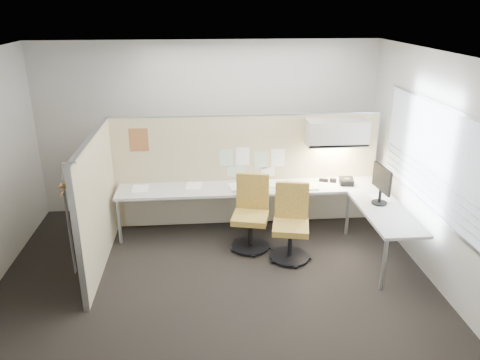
{
  "coord_description": "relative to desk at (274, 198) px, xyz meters",
  "views": [
    {
      "loc": [
        -0.12,
        -5.23,
        3.34
      ],
      "look_at": [
        0.4,
        0.8,
        1.03
      ],
      "focal_mm": 35.0,
      "sensor_mm": 36.0,
      "label": 1
    }
  ],
  "objects": [
    {
      "name": "paper_stack_2",
      "position": [
        -0.54,
        0.09,
        0.15
      ],
      "size": [
        0.27,
        0.33,
        0.04
      ],
      "primitive_type": "cube",
      "rotation": [
        0.0,
        0.0,
        0.15
      ],
      "color": "white",
      "rests_on": "desk"
    },
    {
      "name": "chair_right",
      "position": [
        0.13,
        -0.69,
        -0.12
      ],
      "size": [
        0.57,
        0.59,
        1.03
      ],
      "rotation": [
        0.0,
        0.0,
        -0.21
      ],
      "color": "black",
      "rests_on": "floor"
    },
    {
      "name": "paper_stack_0",
      "position": [
        -1.98,
        0.15,
        0.14
      ],
      "size": [
        0.23,
        0.3,
        0.03
      ],
      "primitive_type": "cube",
      "rotation": [
        0.0,
        0.0,
        0.01
      ],
      "color": "white",
      "rests_on": "desk"
    },
    {
      "name": "chair_left",
      "position": [
        -0.38,
        -0.34,
        -0.11
      ],
      "size": [
        0.59,
        0.61,
        1.05
      ],
      "rotation": [
        0.0,
        0.0,
        -0.24
      ],
      "color": "black",
      "rests_on": "floor"
    },
    {
      "name": "wall_back",
      "position": [
        -0.93,
        1.12,
        0.8
      ],
      "size": [
        5.5,
        0.02,
        2.8
      ],
      "primitive_type": "cube",
      "color": "beige",
      "rests_on": "ground"
    },
    {
      "name": "stapler",
      "position": [
        0.82,
        0.26,
        0.15
      ],
      "size": [
        0.15,
        0.08,
        0.05
      ],
      "primitive_type": "cube",
      "rotation": [
        0.0,
        0.0,
        -0.34
      ],
      "color": "black",
      "rests_on": "desk"
    },
    {
      "name": "wall_front",
      "position": [
        -0.93,
        -3.38,
        0.8
      ],
      "size": [
        5.5,
        0.02,
        2.8
      ],
      "primitive_type": "cube",
      "color": "beige",
      "rests_on": "ground"
    },
    {
      "name": "window_pane",
      "position": [
        1.79,
        -1.13,
        0.95
      ],
      "size": [
        0.01,
        2.8,
        1.3
      ],
      "primitive_type": "cube",
      "color": "#A9B7C4",
      "rests_on": "wall_right"
    },
    {
      "name": "wall_right",
      "position": [
        1.82,
        -1.13,
        0.8
      ],
      "size": [
        0.02,
        4.5,
        2.8
      ],
      "primitive_type": "cube",
      "color": "beige",
      "rests_on": "ground"
    },
    {
      "name": "paper_stack_4",
      "position": [
        0.54,
        0.06,
        0.14
      ],
      "size": [
        0.24,
        0.31,
        0.03
      ],
      "primitive_type": "cube",
      "rotation": [
        0.0,
        0.0,
        0.05
      ],
      "color": "white",
      "rests_on": "desk"
    },
    {
      "name": "task_light_strip",
      "position": [
        0.97,
        0.26,
        0.7
      ],
      "size": [
        0.6,
        0.06,
        0.02
      ],
      "primitive_type": "cube",
      "color": "#FFEABF",
      "rests_on": "overhead_bin"
    },
    {
      "name": "monitor",
      "position": [
        1.37,
        -0.63,
        0.44
      ],
      "size": [
        0.21,
        0.51,
        0.54
      ],
      "rotation": [
        0.0,
        0.0,
        1.65
      ],
      "color": "black",
      "rests_on": "desk"
    },
    {
      "name": "paper_stack_3",
      "position": [
        0.08,
        0.23,
        0.14
      ],
      "size": [
        0.26,
        0.32,
        0.01
      ],
      "primitive_type": "cube",
      "rotation": [
        0.0,
        0.0,
        -0.11
      ],
      "color": "white",
      "rests_on": "desk"
    },
    {
      "name": "partition_left",
      "position": [
        -2.43,
        -0.63,
        0.27
      ],
      "size": [
        0.06,
        2.2,
        1.75
      ],
      "primitive_type": "cube",
      "color": "#C5B488",
      "rests_on": "floor"
    },
    {
      "name": "phone",
      "position": [
        1.13,
        0.11,
        0.18
      ],
      "size": [
        0.23,
        0.22,
        0.12
      ],
      "rotation": [
        0.0,
        0.0,
        -0.15
      ],
      "color": "black",
      "rests_on": "desk"
    },
    {
      "name": "ceiling",
      "position": [
        -0.93,
        -1.13,
        2.2
      ],
      "size": [
        5.5,
        4.5,
        0.01
      ],
      "primitive_type": "cube",
      "color": "white",
      "rests_on": "wall_back"
    },
    {
      "name": "pinned_papers",
      "position": [
        -0.3,
        0.44,
        0.43
      ],
      "size": [
        1.01,
        0.0,
        0.47
      ],
      "color": "#8CBF8C",
      "rests_on": "partition_back"
    },
    {
      "name": "tape_dispenser",
      "position": [
        0.96,
        0.23,
        0.16
      ],
      "size": [
        0.12,
        0.09,
        0.06
      ],
      "primitive_type": "cube",
      "rotation": [
        0.0,
        0.0,
        -0.41
      ],
      "color": "black",
      "rests_on": "desk"
    },
    {
      "name": "partition_back",
      "position": [
        -0.38,
        0.47,
        0.27
      ],
      "size": [
        4.1,
        0.06,
        1.75
      ],
      "primitive_type": "cube",
      "color": "#C5B488",
      "rests_on": "floor"
    },
    {
      "name": "paper_stack_1",
      "position": [
        -1.19,
        0.21,
        0.14
      ],
      "size": [
        0.26,
        0.32,
        0.02
      ],
      "primitive_type": "cube",
      "rotation": [
        0.0,
        0.0,
        -0.1
      ],
      "color": "white",
      "rests_on": "desk"
    },
    {
      "name": "poster",
      "position": [
        -1.98,
        0.44,
        0.82
      ],
      "size": [
        0.28,
        0.0,
        0.35
      ],
      "primitive_type": "cube",
      "color": "orange",
      "rests_on": "partition_back"
    },
    {
      "name": "paper_stack_5",
      "position": [
        1.43,
        -0.48,
        0.14
      ],
      "size": [
        0.26,
        0.32,
        0.02
      ],
      "primitive_type": "cube",
      "rotation": [
        0.0,
        0.0,
        0.1
      ],
      "color": "white",
      "rests_on": "desk"
    },
    {
      "name": "floor",
      "position": [
        -0.93,
        -1.13,
        -0.61
      ],
      "size": [
        5.5,
        4.5,
        0.01
      ],
      "primitive_type": "cube",
      "color": "black",
      "rests_on": "ground"
    },
    {
      "name": "desk",
      "position": [
        0.0,
        0.0,
        0.0
      ],
      "size": [
        4.0,
        2.07,
        0.73
      ],
      "color": "beige",
      "rests_on": "floor"
    },
    {
      "name": "overhead_bin",
      "position": [
        0.97,
        0.26,
        0.91
      ],
      "size": [
        0.9,
        0.36,
        0.38
      ],
      "primitive_type": "cube",
      "color": "beige",
      "rests_on": "partition_back"
    },
    {
      "name": "coat_hook",
      "position": [
        -2.51,
        -1.63,
        0.82
      ],
      "size": [
        0.18,
        0.43,
        1.29
      ],
      "color": "silver",
      "rests_on": "partition_left"
    }
  ]
}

